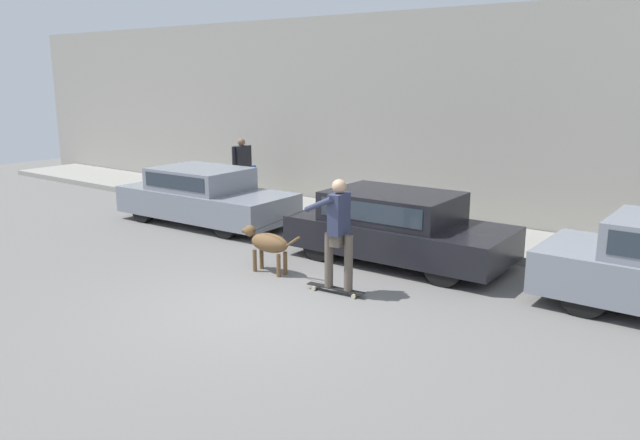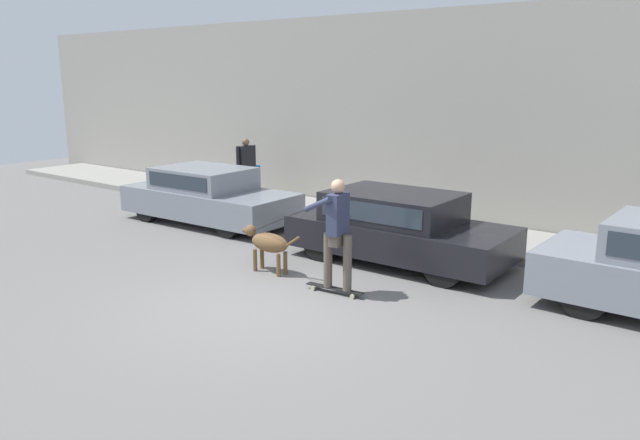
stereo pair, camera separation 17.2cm
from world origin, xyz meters
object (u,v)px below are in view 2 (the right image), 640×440
(dog, at_px, (268,243))
(pedestrian_with_bag, at_px, (247,165))
(parked_car_0, at_px, (208,196))
(parked_car_1, at_px, (398,228))
(skateboarder, at_px, (337,229))

(dog, height_order, pedestrian_with_bag, pedestrian_with_bag)
(dog, bearing_deg, pedestrian_with_bag, -43.64)
(dog, bearing_deg, parked_car_0, -29.23)
(dog, bearing_deg, parked_car_1, -128.24)
(parked_car_1, bearing_deg, dog, -128.10)
(parked_car_0, bearing_deg, parked_car_1, -2.16)
(dog, xyz_separation_m, pedestrian_with_bag, (-4.51, 4.10, 0.49))
(dog, xyz_separation_m, skateboarder, (1.57, -0.16, 0.51))
(dog, height_order, skateboarder, skateboarder)
(parked_car_0, distance_m, parked_car_1, 5.01)
(dog, bearing_deg, skateboarder, 172.82)
(parked_car_1, height_order, dog, parked_car_1)
(parked_car_0, height_order, skateboarder, skateboarder)
(parked_car_1, height_order, pedestrian_with_bag, pedestrian_with_bag)
(parked_car_0, height_order, pedestrian_with_bag, pedestrian_with_bag)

